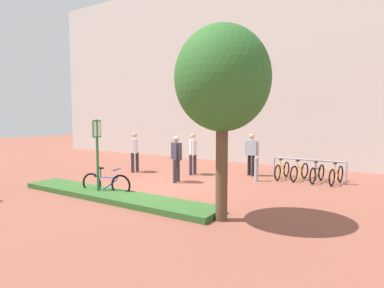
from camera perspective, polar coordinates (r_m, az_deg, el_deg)
ground_plane at (r=11.21m, az=-4.41°, el=-7.62°), size 60.00×60.00×0.00m
building_facade at (r=17.62m, az=10.50°, el=13.27°), size 28.00×1.20×10.00m
planter_strip at (r=9.95m, az=-13.93°, el=-8.91°), size 7.00×1.10×0.16m
tree_sidewalk at (r=7.46m, az=5.41°, el=11.26°), size 2.20×2.20×4.51m
parking_sign_post at (r=10.15m, az=-16.46°, el=-0.37°), size 0.08×0.36×2.34m
bike_at_sign at (r=10.41m, az=-14.99°, el=-6.80°), size 1.63×0.58×0.86m
bike_rack_cluster at (r=12.90m, az=19.91°, el=-4.67°), size 2.66×1.60×0.83m
bollard_steel at (r=12.32m, az=11.35°, el=-4.42°), size 0.16×0.16×0.90m
person_casual_tan at (r=13.36m, az=0.14°, el=-1.28°), size 0.44×0.48×1.72m
person_suited_navy at (r=11.85m, az=-2.80°, el=-2.09°), size 0.56×0.44×1.72m
person_shirt_blue at (r=13.33m, az=10.48°, el=-1.38°), size 0.59×0.33×1.72m
person_shirt_white at (r=14.20m, az=-10.13°, el=-0.98°), size 0.46×0.46×1.72m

